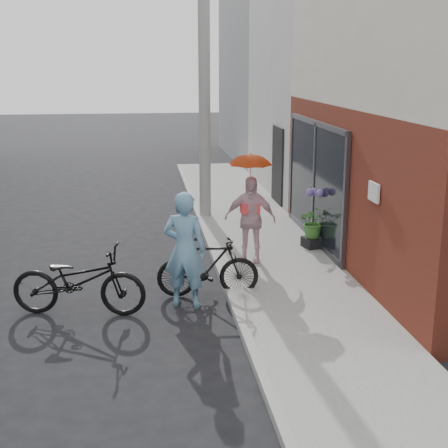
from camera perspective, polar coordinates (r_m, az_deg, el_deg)
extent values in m
plane|color=black|center=(9.74, -4.51, -8.36)|extent=(80.00, 80.00, 0.00)
cube|color=gray|center=(11.85, 5.13, -3.82)|extent=(2.20, 24.00, 0.12)
cube|color=#9E9E99|center=(11.66, -0.45, -4.07)|extent=(0.12, 24.00, 0.12)
cube|color=black|center=(13.20, 8.34, 3.81)|extent=(0.06, 3.80, 2.40)
cube|color=white|center=(10.04, 13.54, 2.86)|extent=(0.04, 0.40, 0.30)
cube|color=silver|center=(19.52, 15.83, 13.19)|extent=(8.00, 6.00, 7.00)
cube|color=gray|center=(26.11, 9.66, 13.74)|extent=(8.00, 8.00, 7.00)
cylinder|color=#9E9E99|center=(15.04, -1.82, 13.47)|extent=(0.28, 0.28, 7.00)
imported|color=#6B9DBF|center=(9.81, -3.59, -2.36)|extent=(0.80, 0.66, 1.87)
imported|color=black|center=(9.84, -13.14, -5.08)|extent=(2.17, 1.10, 1.09)
imported|color=black|center=(10.33, -1.48, -3.94)|extent=(1.72, 0.57, 1.02)
imported|color=silver|center=(11.68, 2.39, 0.45)|extent=(1.04, 0.67, 1.64)
imported|color=#CB4517|center=(11.46, 2.45, 6.09)|extent=(0.78, 0.78, 0.68)
cube|color=black|center=(12.87, 8.16, -1.66)|extent=(0.47, 0.47, 0.20)
imported|color=#3D732E|center=(12.76, 8.23, 0.21)|extent=(0.60, 0.52, 0.66)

